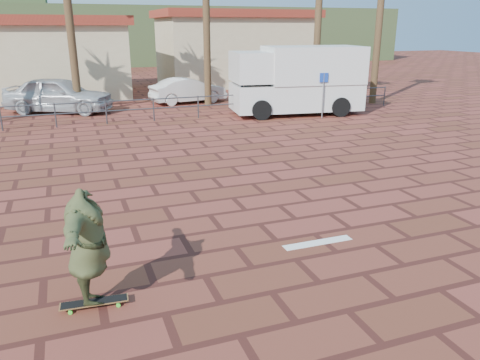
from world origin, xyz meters
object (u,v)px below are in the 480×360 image
Objects in this scene: skateboarder at (88,247)px; campervan at (297,79)px; car_white at (188,90)px; car_silver at (59,95)px; longboard at (94,302)px.

campervan reaches higher than skateboarder.
skateboarder reaches higher than car_white.
skateboarder is 16.83m from campervan.
car_silver is at bearing 8.07° from skateboarder.
campervan is 1.25× the size of car_silver.
car_silver is at bearing 87.80° from car_white.
campervan is at bearing 57.47° from longboard.
skateboarder is at bearing -175.66° from longboard.
longboard is at bearing 152.40° from car_white.
longboard is at bearing -119.21° from campervan.
car_white is (6.13, 18.46, -0.31)m from skateboarder.
car_silver is 1.23× the size of car_white.
campervan is at bearing -86.43° from car_silver.
car_silver is 6.57m from car_white.
longboard is 0.89m from skateboarder.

